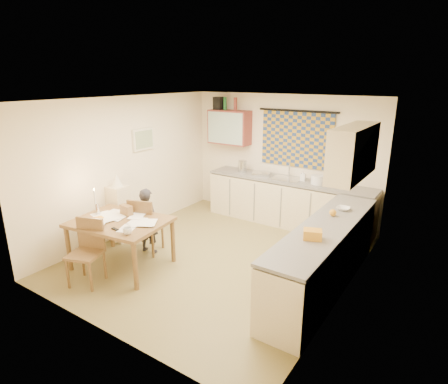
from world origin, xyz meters
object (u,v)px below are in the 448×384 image
Objects in this scene: stove at (287,299)px; dining_table at (122,243)px; shelf_stand at (119,214)px; chair_far at (147,235)px; person at (147,221)px; counter_back at (287,202)px; counter_right at (324,257)px.

stove is 0.58× the size of dining_table.
shelf_stand is at bearing 132.36° from dining_table.
stove is at bearing 149.77° from chair_far.
stove is at bearing -11.14° from shelf_stand.
person is at bearing -141.02° from chair_far.
chair_far is at bearing 167.63° from stove.
chair_far is at bearing -119.89° from counter_back.
counter_back is at bearing -128.06° from person.
counter_back reaches higher than stove.
chair_far is (-2.80, 0.61, -0.14)m from stove.
dining_table is at bearing -158.06° from counter_right.
person reaches higher than counter_back.
dining_table is at bearing 83.28° from person.
counter_right is 2.84m from person.
dining_table is (-2.78, 0.06, -0.06)m from stove.
chair_far reaches higher than counter_right.
dining_table is at bearing -39.79° from shelf_stand.
shelf_stand reaches higher than dining_table.
chair_far is 0.95× the size of shelf_stand.
counter_right is at bearing -177.17° from person.
shelf_stand is (-2.14, -2.36, 0.05)m from counter_back.
counter_back is 3.46× the size of chair_far.
chair_far reaches higher than dining_table.
dining_table is 1.49× the size of shelf_stand.
person is at bearing -168.98° from counter_right.
dining_table is 1.57× the size of chair_far.
chair_far is at bearing 85.02° from dining_table.
counter_right is 2.93× the size of shelf_stand.
counter_right is at bearing 173.50° from chair_far.
dining_table is 0.56m from chair_far.
chair_far is 0.77m from shelf_stand.
counter_back is 3.19m from shelf_stand.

